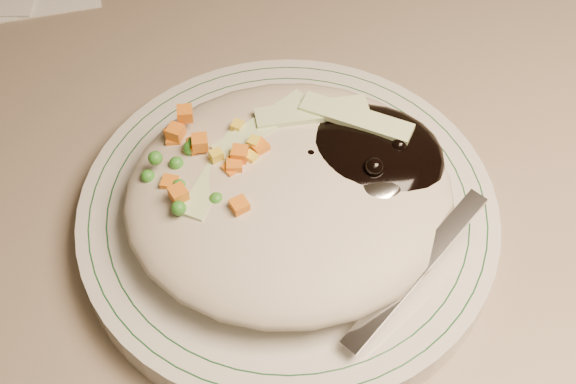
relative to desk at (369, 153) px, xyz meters
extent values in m
cube|color=gray|center=(0.00, 0.00, 0.18)|extent=(1.40, 0.70, 0.04)
cylinder|color=silver|center=(-0.11, -0.21, 0.21)|extent=(0.25, 0.25, 0.02)
torus|color=#144723|center=(-0.11, -0.21, 0.22)|extent=(0.24, 0.24, 0.00)
torus|color=#144723|center=(-0.11, -0.21, 0.22)|extent=(0.22, 0.22, 0.00)
ellipsoid|color=#AEA38D|center=(-0.11, -0.22, 0.24)|extent=(0.19, 0.18, 0.04)
ellipsoid|color=black|center=(-0.07, -0.20, 0.25)|extent=(0.10, 0.09, 0.03)
ellipsoid|color=orange|center=(-0.16, -0.20, 0.24)|extent=(0.08, 0.08, 0.02)
sphere|color=black|center=(-0.10, -0.20, 0.25)|extent=(0.01, 0.01, 0.01)
sphere|color=black|center=(-0.07, -0.20, 0.25)|extent=(0.01, 0.01, 0.01)
sphere|color=black|center=(-0.04, -0.21, 0.26)|extent=(0.01, 0.01, 0.01)
sphere|color=black|center=(-0.05, -0.19, 0.25)|extent=(0.01, 0.01, 0.01)
sphere|color=black|center=(-0.06, -0.22, 0.26)|extent=(0.01, 0.01, 0.01)
sphere|color=black|center=(-0.07, -0.20, 0.25)|extent=(0.01, 0.01, 0.01)
sphere|color=black|center=(-0.06, -0.19, 0.25)|extent=(0.01, 0.01, 0.01)
cube|color=orange|center=(-0.16, -0.19, 0.26)|extent=(0.01, 0.01, 0.01)
cube|color=orange|center=(-0.14, -0.21, 0.25)|extent=(0.01, 0.01, 0.01)
cube|color=orange|center=(-0.17, -0.18, 0.26)|extent=(0.01, 0.01, 0.01)
cube|color=orange|center=(-0.14, -0.20, 0.26)|extent=(0.01, 0.01, 0.01)
cube|color=orange|center=(-0.14, -0.21, 0.26)|extent=(0.01, 0.01, 0.01)
cube|color=orange|center=(-0.17, -0.17, 0.25)|extent=(0.01, 0.01, 0.01)
cube|color=orange|center=(-0.16, -0.19, 0.26)|extent=(0.01, 0.01, 0.01)
cube|color=orange|center=(-0.14, -0.21, 0.26)|extent=(0.01, 0.01, 0.01)
cube|color=orange|center=(-0.12, -0.20, 0.26)|extent=(0.01, 0.01, 0.01)
cube|color=orange|center=(-0.17, -0.17, 0.26)|extent=(0.01, 0.01, 0.01)
cube|color=orange|center=(-0.17, -0.22, 0.26)|extent=(0.01, 0.01, 0.01)
cube|color=orange|center=(-0.14, -0.24, 0.26)|extent=(0.01, 0.01, 0.01)
cube|color=orange|center=(-0.18, -0.21, 0.25)|extent=(0.01, 0.01, 0.01)
cube|color=orange|center=(-0.17, -0.18, 0.25)|extent=(0.01, 0.01, 0.01)
sphere|color=#388C28|center=(-0.14, -0.20, 0.25)|extent=(0.01, 0.01, 0.01)
sphere|color=#388C28|center=(-0.17, -0.23, 0.26)|extent=(0.01, 0.01, 0.01)
sphere|color=#388C28|center=(-0.17, -0.20, 0.26)|extent=(0.01, 0.01, 0.01)
sphere|color=#388C28|center=(-0.18, -0.20, 0.26)|extent=(0.01, 0.01, 0.01)
sphere|color=#388C28|center=(-0.14, -0.19, 0.25)|extent=(0.01, 0.01, 0.01)
sphere|color=#388C28|center=(-0.14, -0.22, 0.25)|extent=(0.01, 0.01, 0.01)
sphere|color=#388C28|center=(-0.16, -0.20, 0.25)|extent=(0.01, 0.01, 0.01)
sphere|color=#388C28|center=(-0.16, -0.22, 0.25)|extent=(0.01, 0.01, 0.01)
sphere|color=#388C28|center=(-0.19, -0.20, 0.25)|extent=(0.01, 0.01, 0.01)
sphere|color=#388C28|center=(-0.16, -0.19, 0.26)|extent=(0.01, 0.01, 0.01)
sphere|color=#388C28|center=(-0.16, -0.19, 0.26)|extent=(0.01, 0.01, 0.01)
sphere|color=#388C28|center=(-0.17, -0.21, 0.25)|extent=(0.01, 0.01, 0.01)
sphere|color=#388C28|center=(-0.15, -0.23, 0.26)|extent=(0.01, 0.01, 0.01)
sphere|color=#388C28|center=(-0.12, -0.18, 0.25)|extent=(0.01, 0.01, 0.01)
cube|color=yellow|center=(-0.15, -0.19, 0.25)|extent=(0.01, 0.01, 0.01)
cube|color=yellow|center=(-0.13, -0.20, 0.26)|extent=(0.01, 0.01, 0.01)
cube|color=yellow|center=(-0.16, -0.19, 0.25)|extent=(0.01, 0.01, 0.01)
cube|color=yellow|center=(-0.15, -0.20, 0.26)|extent=(0.01, 0.01, 0.01)
cube|color=yellow|center=(-0.16, -0.20, 0.25)|extent=(0.01, 0.01, 0.01)
cube|color=yellow|center=(-0.13, -0.19, 0.26)|extent=(0.01, 0.01, 0.01)
cube|color=yellow|center=(-0.14, -0.18, 0.26)|extent=(0.01, 0.01, 0.01)
cube|color=yellow|center=(-0.15, -0.21, 0.25)|extent=(0.01, 0.01, 0.01)
cube|color=#B2D18C|center=(-0.12, -0.18, 0.26)|extent=(0.06, 0.05, 0.00)
cube|color=#B2D18C|center=(-0.09, -0.17, 0.26)|extent=(0.07, 0.02, 0.00)
cube|color=#B2D18C|center=(-0.15, -0.21, 0.26)|extent=(0.05, 0.07, 0.00)
cube|color=#B2D18C|center=(-0.07, -0.18, 0.26)|extent=(0.07, 0.05, 0.00)
cube|color=#B2D18C|center=(-0.11, -0.22, 0.25)|extent=(0.07, 0.03, 0.00)
ellipsoid|color=silver|center=(-0.06, -0.22, 0.25)|extent=(0.06, 0.06, 0.01)
cube|color=silver|center=(-0.05, -0.28, 0.24)|extent=(0.09, 0.08, 0.03)
camera|label=1|loc=(-0.15, -0.49, 0.61)|focal=50.00mm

